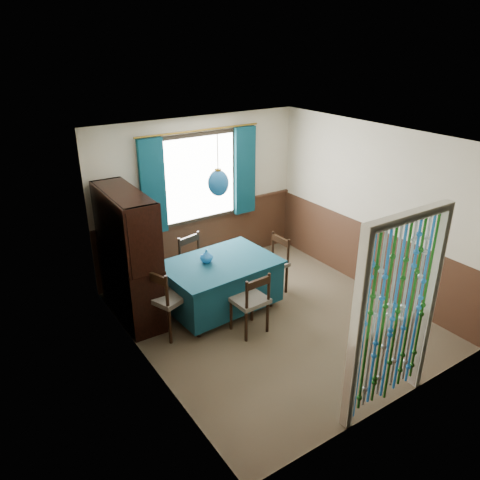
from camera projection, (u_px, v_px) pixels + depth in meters
floor at (272, 319)px, 6.49m from camera, size 4.00×4.00×0.00m
ceiling at (278, 138)px, 5.49m from camera, size 4.00×4.00×0.00m
wall_back at (199, 195)px, 7.51m from camera, size 3.60×0.00×3.60m
wall_front at (402, 305)px, 4.46m from camera, size 3.60×0.00×3.60m
wall_left at (143, 272)px, 5.08m from camera, size 0.00×4.00×4.00m
wall_right at (372, 210)px, 6.90m from camera, size 0.00×4.00×4.00m
wainscot_back at (201, 238)px, 7.81m from camera, size 3.60×0.00×3.60m
wainscot_front at (391, 367)px, 4.78m from camera, size 3.60×0.00×3.60m
wainscot_left at (150, 330)px, 5.39m from camera, size 0.00×4.00×4.00m
wainscot_right at (365, 256)px, 7.20m from camera, size 0.00×4.00×4.00m
window at (200, 178)px, 7.36m from camera, size 1.32×0.12×1.42m
doorway at (394, 320)px, 4.59m from camera, size 1.16×0.12×2.18m
dining_table at (220, 282)px, 6.56m from camera, size 1.61×1.17×0.74m
chair_near at (251, 301)px, 6.04m from camera, size 0.45×0.43×0.87m
chair_far at (196, 263)px, 7.01m from camera, size 0.52×0.50×0.89m
chair_left at (166, 298)px, 6.01m from camera, size 0.60×0.61×0.97m
chair_right at (272, 263)px, 7.03m from camera, size 0.43×0.45×0.88m
sideboard at (130, 274)px, 6.38m from camera, size 0.51×1.39×1.80m
pendant_lamp at (218, 183)px, 5.98m from camera, size 0.27×0.27×0.79m
vase_table at (206, 257)px, 6.40m from camera, size 0.19×0.19×0.17m
bowl_shelf at (136, 235)px, 5.99m from camera, size 0.29×0.29×0.06m
vase_sideboard at (123, 240)px, 6.51m from camera, size 0.23×0.23×0.19m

